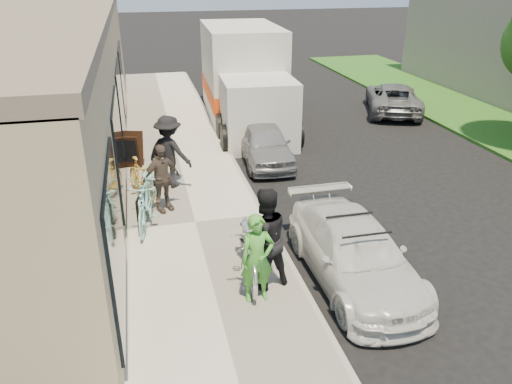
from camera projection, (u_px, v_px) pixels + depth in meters
ground at (330, 295)px, 8.75m from camera, size 120.00×120.00×0.00m
sidewalk at (196, 225)px, 10.95m from camera, size 3.00×34.00×0.15m
curb at (264, 218)px, 11.28m from camera, size 0.12×34.00×0.13m
storefront at (53, 90)px, 13.84m from camera, size 3.60×20.00×4.22m
bike_rack at (140, 209)px, 10.39m from camera, size 0.16×0.56×0.81m
sandwich_board at (131, 150)px, 13.73m from camera, size 0.72×0.73×0.95m
sedan_white at (354, 252)px, 8.97m from camera, size 1.61×3.90×1.17m
sedan_silver at (265, 143)px, 14.45m from camera, size 1.52×3.40×1.13m
moving_truck at (245, 81)px, 17.89m from camera, size 2.88×6.91×3.34m
far_car_gray at (393, 98)px, 19.42m from camera, size 3.23×4.48×1.13m
tandem_bike at (250, 245)px, 8.89m from camera, size 1.02×2.27×1.15m
woman_rider at (257, 259)px, 8.11m from camera, size 0.58×0.40×1.55m
man_standing at (264, 239)px, 8.42m from camera, size 1.03×0.89×1.83m
cruiser_bike_a at (145, 202)px, 10.55m from camera, size 0.82×1.90×1.11m
cruiser_bike_b at (148, 188)px, 11.44m from camera, size 1.05×1.84×0.91m
cruiser_bike_c at (141, 179)px, 11.87m from camera, size 0.93×1.66×0.96m
bystander_a at (169, 152)px, 12.34m from camera, size 1.35×1.26×1.83m
bystander_b at (161, 178)px, 11.12m from camera, size 1.00×0.79×1.58m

